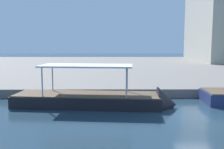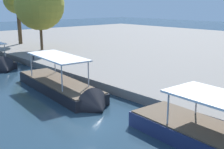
{
  "view_description": "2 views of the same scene",
  "coord_description": "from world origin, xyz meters",
  "px_view_note": "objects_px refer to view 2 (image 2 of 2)",
  "views": [
    {
      "loc": [
        -5.75,
        -16.27,
        4.73
      ],
      "look_at": [
        -5.56,
        6.74,
        1.93
      ],
      "focal_mm": 40.51,
      "sensor_mm": 36.0,
      "label": 1
    },
    {
      "loc": [
        13.53,
        -10.01,
        7.47
      ],
      "look_at": [
        -3.93,
        5.75,
        1.67
      ],
      "focal_mm": 45.99,
      "sensor_mm": 36.0,
      "label": 2
    }
  ],
  "objects_px": {
    "tree_0": "(17,0)",
    "mooring_bollard_0": "(33,57)",
    "tree_3": "(40,4)",
    "tour_boat_1": "(64,90)"
  },
  "relations": [
    {
      "from": "mooring_bollard_0",
      "to": "tree_3",
      "type": "height_order",
      "value": "tree_3"
    },
    {
      "from": "mooring_bollard_0",
      "to": "tree_0",
      "type": "height_order",
      "value": "tree_0"
    },
    {
      "from": "tree_0",
      "to": "tree_3",
      "type": "xyz_separation_m",
      "value": [
        8.47,
        -0.43,
        -0.71
      ]
    },
    {
      "from": "tree_3",
      "to": "tree_0",
      "type": "bearing_deg",
      "value": 177.07
    },
    {
      "from": "tour_boat_1",
      "to": "tree_0",
      "type": "height_order",
      "value": "tree_0"
    },
    {
      "from": "tree_0",
      "to": "mooring_bollard_0",
      "type": "bearing_deg",
      "value": -19.08
    },
    {
      "from": "tour_boat_1",
      "to": "tree_3",
      "type": "relative_size",
      "value": 1.23
    },
    {
      "from": "tree_0",
      "to": "tree_3",
      "type": "height_order",
      "value": "tree_3"
    },
    {
      "from": "tree_3",
      "to": "mooring_bollard_0",
      "type": "bearing_deg",
      "value": -36.27
    },
    {
      "from": "tree_0",
      "to": "tree_3",
      "type": "relative_size",
      "value": 0.96
    }
  ]
}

